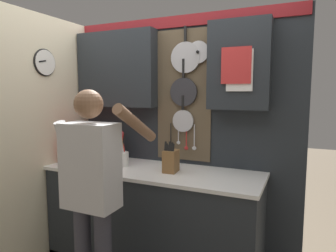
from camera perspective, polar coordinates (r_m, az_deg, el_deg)
base_cabinet_counter at (r=2.87m, az=-2.93°, el=-17.09°), size 1.94×0.67×0.91m
back_wall_unit at (r=2.91m, az=-0.60°, el=3.52°), size 2.51×0.23×2.30m
side_wall at (r=2.98m, az=-23.70°, el=-2.49°), size 0.07×1.60×2.30m
microwave at (r=3.02m, az=-13.99°, el=-4.05°), size 0.47×0.37×0.29m
knife_block at (r=2.60m, az=0.55°, el=-6.59°), size 0.12×0.16×0.27m
utensil_crock at (r=2.84m, az=-8.68°, el=-5.85°), size 0.12×0.12×0.33m
person at (r=2.20m, az=-14.27°, el=-10.63°), size 0.54×0.60×1.62m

